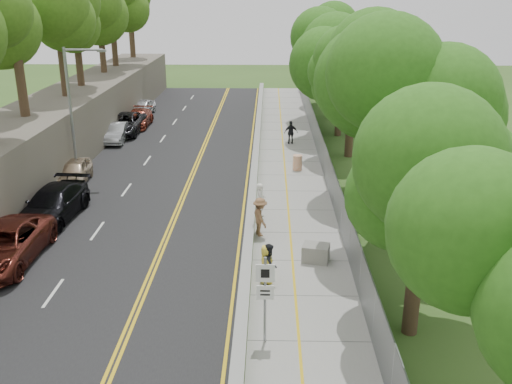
% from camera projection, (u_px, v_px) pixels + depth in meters
% --- Properties ---
extents(ground, '(140.00, 140.00, 0.00)m').
position_uv_depth(ground, '(238.00, 296.00, 21.98)').
color(ground, '#33511E').
rests_on(ground, ground).
extents(road, '(11.20, 66.00, 0.04)m').
position_uv_depth(road, '(166.00, 175.00, 36.21)').
color(road, black).
rests_on(road, ground).
extents(sidewalk, '(4.20, 66.00, 0.05)m').
position_uv_depth(sidewalk, '(291.00, 175.00, 36.03)').
color(sidewalk, gray).
rests_on(sidewalk, ground).
extents(jersey_barrier, '(0.42, 66.00, 0.60)m').
position_uv_depth(jersey_barrier, '(255.00, 171.00, 35.99)').
color(jersey_barrier, '#8FF234').
rests_on(jersey_barrier, ground).
extents(rock_embankment, '(5.00, 66.00, 4.00)m').
position_uv_depth(rock_embankment, '(36.00, 144.00, 35.71)').
color(rock_embankment, '#595147').
rests_on(rock_embankment, ground).
extents(chainlink_fence, '(0.04, 66.00, 2.00)m').
position_uv_depth(chainlink_fence, '(325.00, 161.00, 35.66)').
color(chainlink_fence, slate).
rests_on(chainlink_fence, ground).
extents(trees_embankment, '(6.40, 66.00, 13.00)m').
position_uv_depth(trees_embankment, '(25.00, 1.00, 32.83)').
color(trees_embankment, '#45771B').
rests_on(trees_embankment, rock_embankment).
extents(trees_fenceside, '(7.00, 66.00, 14.00)m').
position_uv_depth(trees_fenceside, '(369.00, 63.00, 33.58)').
color(trees_fenceside, '#33731B').
rests_on(trees_fenceside, ground).
extents(streetlight, '(2.52, 0.22, 8.00)m').
position_uv_depth(streetlight, '(74.00, 105.00, 33.81)').
color(streetlight, gray).
rests_on(streetlight, ground).
extents(signpost, '(0.62, 0.09, 3.10)m').
position_uv_depth(signpost, '(265.00, 291.00, 18.46)').
color(signpost, gray).
rests_on(signpost, sidewalk).
extents(construction_barrel, '(0.60, 0.60, 0.98)m').
position_uv_depth(construction_barrel, '(297.00, 163.00, 36.86)').
color(construction_barrel, orange).
rests_on(construction_barrel, sidewalk).
extents(concrete_block, '(1.28, 1.07, 0.75)m').
position_uv_depth(concrete_block, '(316.00, 253.00, 24.59)').
color(concrete_block, slate).
rests_on(concrete_block, sidewalk).
extents(car_2, '(2.78, 5.97, 1.65)m').
position_uv_depth(car_2, '(4.00, 245.00, 24.28)').
color(car_2, '#5C2219').
rests_on(car_2, road).
extents(car_3, '(2.67, 5.76, 1.63)m').
position_uv_depth(car_3, '(53.00, 204.00, 28.93)').
color(car_3, black).
rests_on(car_3, road).
extents(car_4, '(2.11, 4.34, 1.43)m').
position_uv_depth(car_4, '(74.00, 172.00, 34.33)').
color(car_4, tan).
rests_on(car_4, road).
extents(car_5, '(1.76, 4.34, 1.40)m').
position_uv_depth(car_5, '(116.00, 133.00, 43.70)').
color(car_5, '#9DA0A3').
rests_on(car_5, road).
extents(car_6, '(2.82, 5.87, 1.61)m').
position_uv_depth(car_6, '(125.00, 124.00, 46.05)').
color(car_6, black).
rests_on(car_6, road).
extents(car_7, '(1.96, 4.81, 1.39)m').
position_uv_depth(car_7, '(138.00, 118.00, 48.44)').
color(car_7, brown).
rests_on(car_7, road).
extents(car_8, '(1.98, 4.17, 1.38)m').
position_uv_depth(car_8, '(143.00, 107.00, 52.99)').
color(car_8, silver).
rests_on(car_8, road).
extents(painter_0, '(0.72, 0.92, 1.65)m').
position_uv_depth(painter_0, '(266.00, 264.00, 22.60)').
color(painter_0, yellow).
rests_on(painter_0, sidewalk).
extents(painter_1, '(0.57, 0.75, 1.85)m').
position_uv_depth(painter_1, '(261.00, 201.00, 29.04)').
color(painter_1, white).
rests_on(painter_1, sidewalk).
extents(painter_2, '(0.75, 0.90, 1.69)m').
position_uv_depth(painter_2, '(269.00, 264.00, 22.59)').
color(painter_2, black).
rests_on(painter_2, sidewalk).
extents(painter_3, '(1.08, 1.38, 1.88)m').
position_uv_depth(painter_3, '(260.00, 217.00, 26.95)').
color(painter_3, brown).
rests_on(painter_3, sidewalk).
extents(person_far, '(1.07, 0.57, 1.75)m').
position_uv_depth(person_far, '(291.00, 133.00, 42.93)').
color(person_far, black).
rests_on(person_far, sidewalk).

